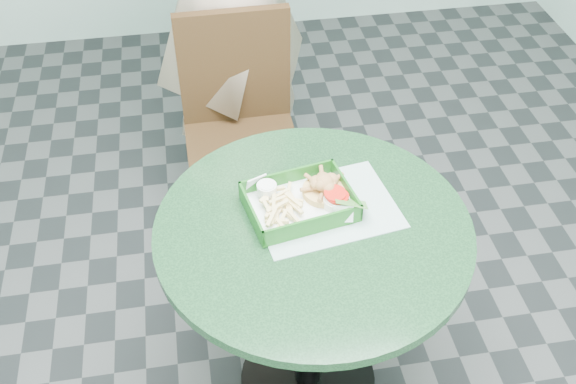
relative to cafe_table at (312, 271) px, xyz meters
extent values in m
cube|color=#303335|center=(0.00, 0.00, -0.58)|extent=(4.00, 5.00, 0.02)
cylinder|color=black|center=(0.00, 0.00, -0.57)|extent=(0.46, 0.46, 0.02)
cylinder|color=black|center=(0.00, 0.00, -0.20)|extent=(0.09, 0.09, 0.70)
cylinder|color=black|center=(0.00, 0.00, 0.15)|extent=(0.87, 0.87, 0.03)
cube|color=#482616|center=(-0.12, 0.75, -0.13)|extent=(0.42, 0.42, 0.04)
cube|color=#482616|center=(-0.12, 0.94, 0.12)|extent=(0.42, 0.04, 0.46)
cube|color=#482616|center=(-0.30, 0.56, -0.37)|extent=(0.04, 0.04, 0.43)
cube|color=#482616|center=(0.07, 0.56, -0.37)|extent=(0.04, 0.04, 0.43)
cube|color=#482616|center=(-0.30, 0.93, -0.37)|extent=(0.04, 0.04, 0.43)
cube|color=#482616|center=(0.07, 0.93, -0.37)|extent=(0.04, 0.04, 0.43)
cube|color=#99B8B2|center=(0.04, 0.06, 0.17)|extent=(0.43, 0.35, 0.00)
cube|color=#185C18|center=(-0.03, 0.07, 0.18)|extent=(0.29, 0.21, 0.01)
cube|color=white|center=(-0.03, 0.07, 0.18)|extent=(0.27, 0.20, 0.00)
cube|color=#185C18|center=(-0.03, 0.17, 0.21)|extent=(0.29, 0.01, 0.05)
cube|color=#185C18|center=(-0.03, -0.03, 0.21)|extent=(0.29, 0.01, 0.05)
cube|color=#185C18|center=(0.11, 0.07, 0.21)|extent=(0.01, 0.21, 0.05)
cube|color=#185C18|center=(-0.17, 0.07, 0.21)|extent=(0.01, 0.21, 0.05)
cylinder|color=tan|center=(0.05, 0.09, 0.20)|extent=(0.12, 0.12, 0.02)
cylinder|color=white|center=(-0.10, 0.13, 0.22)|extent=(0.06, 0.06, 0.03)
cylinder|color=white|center=(-0.10, 0.13, 0.23)|extent=(0.05, 0.05, 0.00)
cylinder|color=white|center=(0.07, 0.03, 0.20)|extent=(0.07, 0.07, 0.02)
torus|color=white|center=(0.07, 0.03, 0.21)|extent=(0.07, 0.07, 0.01)
cylinder|color=red|center=(0.07, 0.03, 0.22)|extent=(0.06, 0.06, 0.01)
camera|label=1|loc=(-0.28, -1.24, 1.50)|focal=42.00mm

